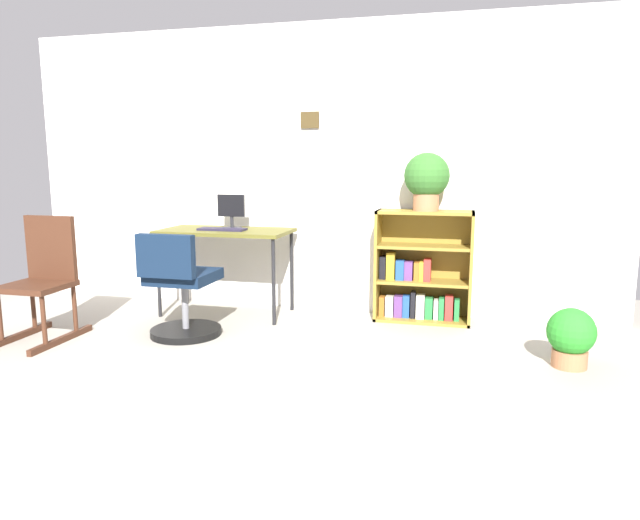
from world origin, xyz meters
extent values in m
plane|color=gray|center=(0.00, 0.00, 0.00)|extent=(6.24, 6.24, 0.00)
cube|color=silver|center=(0.00, 2.15, 1.21)|extent=(5.20, 0.10, 2.41)
cube|color=#3D2F16|center=(0.01, 2.09, 1.62)|extent=(0.16, 0.02, 0.14)
cube|color=brown|center=(-0.63, 1.74, 0.70)|extent=(1.08, 0.56, 0.03)
cylinder|color=black|center=(-1.13, 1.50, 0.34)|extent=(0.03, 0.03, 0.69)
cylinder|color=black|center=(-0.13, 1.50, 0.34)|extent=(0.03, 0.03, 0.69)
cylinder|color=black|center=(-1.13, 1.98, 0.34)|extent=(0.03, 0.03, 0.69)
cylinder|color=black|center=(-0.13, 1.98, 0.34)|extent=(0.03, 0.03, 0.69)
cylinder|color=#262628|center=(-0.60, 1.82, 0.72)|extent=(0.17, 0.17, 0.01)
cylinder|color=#262628|center=(-0.60, 1.82, 0.78)|extent=(0.03, 0.03, 0.09)
cube|color=black|center=(-0.60, 1.81, 0.91)|extent=(0.23, 0.02, 0.18)
cube|color=#221D31|center=(-0.63, 1.68, 0.73)|extent=(0.39, 0.14, 0.02)
cylinder|color=black|center=(-0.68, 1.09, 0.03)|extent=(0.52, 0.52, 0.05)
cylinder|color=slate|center=(-0.68, 1.09, 0.23)|extent=(0.05, 0.05, 0.35)
cube|color=#0F1E34|center=(-0.68, 1.09, 0.44)|extent=(0.44, 0.44, 0.08)
cube|color=#0F1E34|center=(-0.68, 0.84, 0.63)|extent=(0.42, 0.07, 0.30)
cube|color=#432417|center=(-1.81, 0.70, 0.02)|extent=(0.04, 0.64, 0.04)
cube|color=#432417|center=(-1.45, 0.70, 0.02)|extent=(0.04, 0.64, 0.04)
cylinder|color=#432417|center=(-1.81, 0.54, 0.21)|extent=(0.03, 0.03, 0.34)
cylinder|color=#432417|center=(-1.45, 0.54, 0.21)|extent=(0.03, 0.03, 0.34)
cylinder|color=#432417|center=(-1.81, 0.86, 0.21)|extent=(0.03, 0.03, 0.34)
cylinder|color=#432417|center=(-1.45, 0.86, 0.21)|extent=(0.03, 0.03, 0.34)
cube|color=#432417|center=(-1.63, 0.70, 0.40)|extent=(0.42, 0.40, 0.04)
cube|color=#432417|center=(-1.63, 0.88, 0.65)|extent=(0.40, 0.04, 0.47)
cube|color=olive|center=(0.63, 1.92, 0.45)|extent=(0.02, 0.30, 0.89)
cube|color=olive|center=(1.37, 1.92, 0.45)|extent=(0.02, 0.30, 0.89)
cube|color=olive|center=(1.00, 1.92, 0.88)|extent=(0.76, 0.30, 0.02)
cube|color=olive|center=(1.00, 1.92, 0.01)|extent=(0.76, 0.30, 0.02)
cube|color=olive|center=(1.00, 2.06, 0.45)|extent=(0.76, 0.02, 0.89)
cube|color=olive|center=(1.00, 1.92, 0.32)|extent=(0.71, 0.28, 0.02)
cube|color=olive|center=(1.00, 1.92, 0.61)|extent=(0.71, 0.28, 0.02)
cube|color=#99591E|center=(0.67, 1.91, 0.10)|extent=(0.04, 0.10, 0.16)
cube|color=beige|center=(0.73, 1.91, 0.11)|extent=(0.06, 0.10, 0.17)
cube|color=#593372|center=(0.81, 1.91, 0.11)|extent=(0.07, 0.11, 0.18)
cube|color=#1E478C|center=(0.87, 1.91, 0.11)|extent=(0.05, 0.09, 0.18)
cube|color=black|center=(0.92, 1.91, 0.13)|extent=(0.04, 0.10, 0.21)
cube|color=beige|center=(0.98, 1.91, 0.12)|extent=(0.07, 0.12, 0.19)
cube|color=#237238|center=(1.05, 1.91, 0.11)|extent=(0.06, 0.10, 0.17)
cube|color=beige|center=(1.11, 1.91, 0.10)|extent=(0.03, 0.09, 0.16)
cube|color=#237238|center=(1.15, 1.91, 0.11)|extent=(0.04, 0.11, 0.18)
cube|color=#B22D28|center=(1.21, 1.91, 0.12)|extent=(0.06, 0.12, 0.20)
cube|color=#237238|center=(1.27, 1.91, 0.11)|extent=(0.04, 0.10, 0.17)
cube|color=black|center=(0.67, 1.91, 0.43)|extent=(0.05, 0.10, 0.18)
cube|color=#B79323|center=(0.74, 1.91, 0.44)|extent=(0.07, 0.10, 0.22)
cube|color=#1E478C|center=(0.81, 1.91, 0.41)|extent=(0.07, 0.11, 0.16)
cube|color=#593372|center=(0.88, 1.91, 0.41)|extent=(0.06, 0.11, 0.15)
cube|color=#99591E|center=(0.95, 1.91, 0.41)|extent=(0.04, 0.11, 0.15)
cube|color=#B79323|center=(0.98, 1.91, 0.41)|extent=(0.03, 0.11, 0.16)
cube|color=#B22D28|center=(1.03, 1.91, 0.42)|extent=(0.05, 0.13, 0.18)
cylinder|color=#9E6642|center=(1.00, 1.90, 0.96)|extent=(0.20, 0.20, 0.13)
sphere|color=#2E6225|center=(1.00, 1.90, 1.17)|extent=(0.35, 0.35, 0.35)
cylinder|color=#9E6642|center=(1.97, 1.06, 0.06)|extent=(0.21, 0.21, 0.11)
sphere|color=#278726|center=(1.97, 1.06, 0.23)|extent=(0.29, 0.29, 0.29)
camera|label=1|loc=(1.29, -2.61, 1.25)|focal=31.77mm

